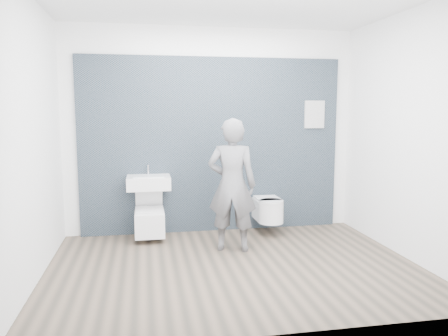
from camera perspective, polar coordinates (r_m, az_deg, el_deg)
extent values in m
plane|color=brown|center=(4.88, 1.31, -12.66)|extent=(4.00, 4.00, 0.00)
plane|color=white|center=(6.06, -1.55, 4.87)|extent=(4.00, 0.00, 4.00)
plane|color=white|center=(3.14, 6.98, 2.23)|extent=(4.00, 0.00, 4.00)
plane|color=white|center=(4.61, -23.80, 3.35)|extent=(0.00, 3.00, 3.00)
plane|color=white|center=(5.36, 22.82, 3.91)|extent=(0.00, 3.00, 3.00)
cube|color=black|center=(6.26, -1.46, -8.06)|extent=(3.60, 0.06, 2.40)
cube|color=white|center=(5.79, -9.81, -1.88)|extent=(0.56, 0.42, 0.17)
cube|color=silver|center=(5.75, -9.83, -1.12)|extent=(0.39, 0.28, 0.03)
cylinder|color=silver|center=(5.91, -9.87, -0.17)|extent=(0.02, 0.02, 0.14)
cylinder|color=silver|center=(5.86, -9.87, 0.35)|extent=(0.02, 0.09, 0.02)
cylinder|color=silver|center=(6.00, -9.81, -2.90)|extent=(0.04, 0.04, 0.11)
cube|color=white|center=(5.83, -9.69, -6.98)|extent=(0.38, 0.54, 0.32)
cylinder|color=silver|center=(5.76, -9.72, -5.70)|extent=(0.27, 0.27, 0.03)
cube|color=white|center=(5.76, -9.72, -5.44)|extent=(0.36, 0.43, 0.02)
cube|color=white|center=(5.88, -9.79, -3.28)|extent=(0.36, 0.20, 0.36)
cube|color=silver|center=(6.10, -9.70, -7.49)|extent=(0.10, 0.06, 0.08)
cube|color=white|center=(6.12, 5.62, -5.37)|extent=(0.34, 0.39, 0.28)
cylinder|color=white|center=(5.93, 6.15, -5.79)|extent=(0.34, 0.34, 0.28)
cube|color=white|center=(6.06, 5.72, -4.00)|extent=(0.32, 0.37, 0.03)
cylinder|color=white|center=(5.88, 6.23, -4.36)|extent=(0.32, 0.32, 0.03)
cube|color=silver|center=(6.29, 5.19, -5.93)|extent=(0.09, 0.06, 0.08)
cube|color=white|center=(6.59, 11.35, -7.39)|extent=(0.29, 0.03, 0.39)
imported|color=slate|center=(5.22, 1.04, -2.24)|extent=(0.67, 0.53, 1.60)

